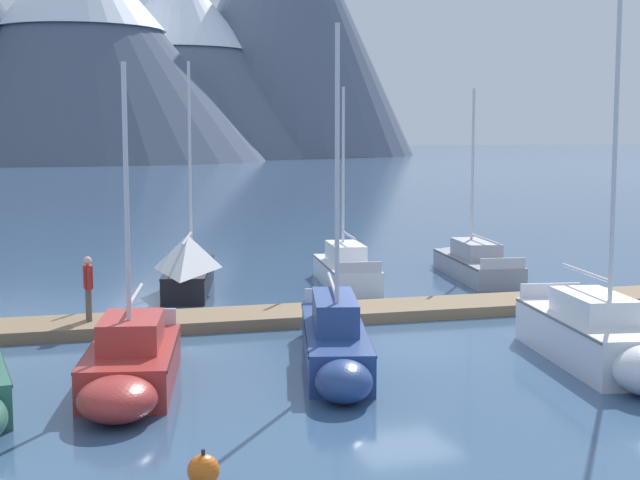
% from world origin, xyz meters
% --- Properties ---
extents(ground_plane, '(700.00, 700.00, 0.00)m').
position_xyz_m(ground_plane, '(0.00, 0.00, 0.00)').
color(ground_plane, '#38567A').
extents(mountain_east_summit, '(70.10, 70.10, 42.75)m').
position_xyz_m(mountain_east_summit, '(8.97, 165.94, 22.34)').
color(mountain_east_summit, '#4C566B').
rests_on(mountain_east_summit, ground).
extents(mountain_rear_spur, '(66.20, 66.20, 41.97)m').
position_xyz_m(mountain_rear_spur, '(32.69, 190.36, 22.01)').
color(mountain_rear_spur, slate).
rests_on(mountain_rear_spur, ground).
extents(mountain_north_horn, '(61.17, 61.17, 67.35)m').
position_xyz_m(mountain_north_horn, '(57.60, 194.42, 34.88)').
color(mountain_north_horn, slate).
rests_on(mountain_north_horn, ground).
extents(dock, '(21.49, 3.52, 0.30)m').
position_xyz_m(dock, '(0.00, 4.00, 0.15)').
color(dock, '#846B4C').
rests_on(dock, ground).
extents(sailboat_second_berth, '(2.95, 5.85, 6.57)m').
position_xyz_m(sailboat_second_berth, '(-6.81, -1.75, 0.56)').
color(sailboat_second_berth, '#B2332D').
rests_on(sailboat_second_berth, ground).
extents(sailboat_mid_dock_port, '(3.17, 7.01, 7.57)m').
position_xyz_m(sailboat_mid_dock_port, '(-3.13, 10.11, 0.90)').
color(sailboat_mid_dock_port, black).
rests_on(sailboat_mid_dock_port, ground).
extents(sailboat_mid_dock_starboard, '(3.23, 7.06, 7.47)m').
position_xyz_m(sailboat_mid_dock_starboard, '(-2.21, -1.25, 0.60)').
color(sailboat_mid_dock_starboard, navy).
rests_on(sailboat_mid_dock_starboard, ground).
extents(sailboat_far_berth, '(2.55, 6.14, 6.75)m').
position_xyz_m(sailboat_far_berth, '(2.17, 9.60, 0.56)').
color(sailboat_far_berth, white).
rests_on(sailboat_far_berth, ground).
extents(sailboat_outer_slip, '(2.92, 6.51, 9.33)m').
position_xyz_m(sailboat_outer_slip, '(3.34, -3.18, 0.66)').
color(sailboat_outer_slip, silver).
rests_on(sailboat_outer_slip, ground).
extents(sailboat_end_of_dock, '(3.00, 7.38, 6.78)m').
position_xyz_m(sailboat_end_of_dock, '(7.27, 9.87, 0.51)').
color(sailboat_end_of_dock, '#93939E').
rests_on(sailboat_end_of_dock, ground).
extents(person_on_dock, '(0.23, 0.59, 1.69)m').
position_xyz_m(person_on_dock, '(-6.97, 4.47, 1.26)').
color(person_on_dock, brown).
rests_on(person_on_dock, dock).
extents(mooring_buoy_channel_marker, '(0.48, 0.48, 0.56)m').
position_xyz_m(mooring_buoy_channel_marker, '(-6.56, -7.35, 0.24)').
color(mooring_buoy_channel_marker, orange).
rests_on(mooring_buoy_channel_marker, ground).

